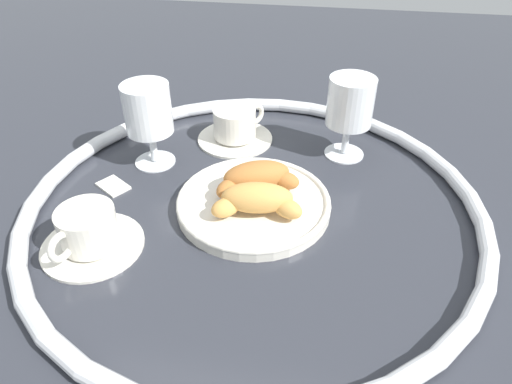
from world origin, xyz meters
TOP-DOWN VIEW (x-y plane):
  - ground_plane at (0.00, 0.00)m, footprint 2.20×2.20m
  - table_chrome_rim at (0.00, 0.00)m, footprint 0.67×0.67m
  - pastry_plate at (-0.00, -0.00)m, footprint 0.23×0.23m
  - croissant_large at (0.00, -0.02)m, footprint 0.13×0.10m
  - croissant_small at (-0.01, 0.03)m, footprint 0.14×0.07m
  - coffee_cup_near at (0.20, 0.12)m, footprint 0.14×0.14m
  - coffee_cup_far at (0.07, -0.19)m, footprint 0.14×0.14m
  - juice_glass_left at (-0.13, -0.17)m, footprint 0.08×0.08m
  - juice_glass_right at (0.19, -0.10)m, footprint 0.08×0.08m
  - sugar_packet at (0.23, -0.02)m, footprint 0.06×0.06m

SIDE VIEW (x-z plane):
  - ground_plane at x=0.00m, z-range 0.00..0.00m
  - sugar_packet at x=0.23m, z-range 0.00..0.01m
  - pastry_plate at x=0.00m, z-range 0.00..0.02m
  - table_chrome_rim at x=0.00m, z-range 0.00..0.02m
  - coffee_cup_near at x=0.20m, z-range 0.00..0.06m
  - coffee_cup_far at x=0.07m, z-range 0.00..0.06m
  - croissant_large at x=0.00m, z-range 0.02..0.06m
  - croissant_small at x=-0.01m, z-range 0.02..0.06m
  - juice_glass_right at x=0.19m, z-range 0.02..0.16m
  - juice_glass_left at x=-0.13m, z-range 0.02..0.16m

